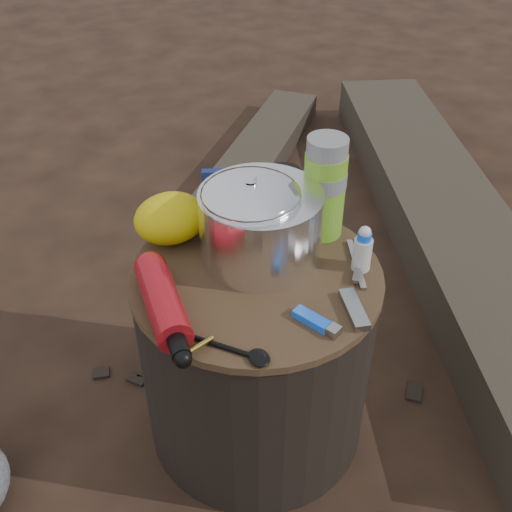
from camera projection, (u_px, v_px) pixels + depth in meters
name	position (u px, v px, depth m)	size (l,w,h in m)	color
ground	(256.00, 419.00, 1.42)	(60.00, 60.00, 0.00)	#2F1F16
stump	(256.00, 354.00, 1.29)	(0.48, 0.48, 0.44)	black
log_main	(445.00, 219.00, 1.94)	(0.32, 1.90, 0.16)	#372E25
log_small	(258.00, 155.00, 2.34)	(0.19, 1.05, 0.09)	#372E25
foil_windscreen	(260.00, 226.00, 1.15)	(0.23, 0.23, 0.14)	white
camping_pot	(251.00, 222.00, 1.13)	(0.18, 0.18, 0.18)	white
fuel_bottle	(162.00, 301.00, 1.04)	(0.06, 0.25, 0.06)	#AD131D
thermos	(324.00, 188.00, 1.20)	(0.08, 0.08, 0.21)	#77BB2B
travel_mug	(283.00, 194.00, 1.28)	(0.07, 0.07, 0.11)	black
stuff_sack	(170.00, 218.00, 1.21)	(0.15, 0.12, 0.10)	yellow
food_pouch	(227.00, 198.00, 1.25)	(0.10, 0.02, 0.12)	navy
lighter	(312.00, 319.00, 1.04)	(0.02, 0.09, 0.02)	blue
multitool	(354.00, 309.00, 1.06)	(0.03, 0.10, 0.01)	#A2A2A7
pot_grabber	(356.00, 262.00, 1.17)	(0.04, 0.15, 0.01)	#A2A2A7
spork	(224.00, 347.00, 1.00)	(0.03, 0.13, 0.01)	black
squeeze_bottle	(363.00, 250.00, 1.14)	(0.04, 0.04, 0.08)	silver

